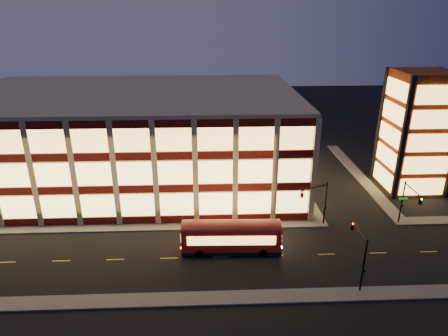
{
  "coord_description": "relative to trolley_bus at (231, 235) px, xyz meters",
  "views": [
    {
      "loc": [
        8.58,
        -44.22,
        26.22
      ],
      "look_at": [
        10.84,
        8.0,
        5.26
      ],
      "focal_mm": 32.0,
      "sensor_mm": 36.0,
      "label": 1
    }
  ],
  "objects": [
    {
      "name": "sidewalk_office_east",
      "position": [
        11.9,
        21.79,
        -2.03
      ],
      "size": [
        2.0,
        30.0,
        0.15
      ],
      "primitive_type": "cube",
      "color": "#514F4C",
      "rests_on": "ground"
    },
    {
      "name": "stair_tower",
      "position": [
        28.85,
        16.74,
        6.88
      ],
      "size": [
        8.6,
        8.6,
        18.0
      ],
      "color": "#8C3814",
      "rests_on": "ground"
    },
    {
      "name": "sidewalk_tower_west",
      "position": [
        22.9,
        21.79,
        -2.03
      ],
      "size": [
        2.0,
        30.0,
        0.15
      ],
      "primitive_type": "cube",
      "color": "#514F4C",
      "rests_on": "ground"
    },
    {
      "name": "sidewalk_tower_south",
      "position": [
        28.9,
        5.79,
        -2.03
      ],
      "size": [
        14.0,
        2.0,
        0.15
      ],
      "primitive_type": "cube",
      "color": "#514F4C",
      "rests_on": "ground"
    },
    {
      "name": "traffic_signal_far",
      "position": [
        11.11,
        5.03,
        2.0
      ],
      "size": [
        3.79,
        1.87,
        6.0
      ],
      "color": "black",
      "rests_on": "ground"
    },
    {
      "name": "trolley_bus",
      "position": [
        0.0,
        0.0,
        0.0
      ],
      "size": [
        11.31,
        3.22,
        3.81
      ],
      "rotation": [
        0.0,
        0.0,
        -0.03
      ],
      "color": "maroon",
      "rests_on": "ground"
    },
    {
      "name": "ground",
      "position": [
        -11.1,
        4.79,
        -2.11
      ],
      "size": [
        200.0,
        200.0,
        0.0
      ],
      "primitive_type": "plane",
      "color": "black",
      "rests_on": "ground"
    },
    {
      "name": "traffic_signal_near",
      "position": [
        12.4,
        -6.24,
        2.02
      ],
      "size": [
        0.32,
        4.45,
        6.0
      ],
      "color": "black",
      "rests_on": "ground"
    },
    {
      "name": "office_building",
      "position": [
        -14.01,
        21.7,
        5.14
      ],
      "size": [
        50.45,
        30.45,
        14.5
      ],
      "color": "tan",
      "rests_on": "ground"
    },
    {
      "name": "sidewalk_office_south",
      "position": [
        -14.1,
        5.79,
        -2.03
      ],
      "size": [
        54.0,
        2.0,
        0.15
      ],
      "primitive_type": "cube",
      "color": "#514F4C",
      "rests_on": "ground"
    },
    {
      "name": "sidewalk_near",
      "position": [
        -11.1,
        -8.21,
        -2.03
      ],
      "size": [
        100.0,
        2.0,
        0.15
      ],
      "primitive_type": "cube",
      "color": "#514F4C",
      "rests_on": "ground"
    },
    {
      "name": "traffic_signal_right",
      "position": [
        22.4,
        4.17,
        1.99
      ],
      "size": [
        1.2,
        4.37,
        6.0
      ],
      "color": "black",
      "rests_on": "ground"
    }
  ]
}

